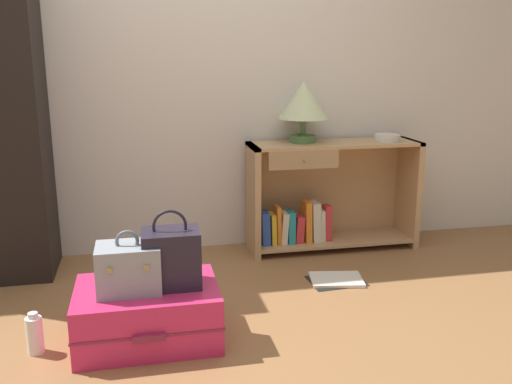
% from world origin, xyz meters
% --- Properties ---
extents(ground_plane, '(9.00, 9.00, 0.00)m').
position_xyz_m(ground_plane, '(0.00, 0.00, 0.00)').
color(ground_plane, olive).
extents(back_wall, '(6.40, 0.10, 2.60)m').
position_xyz_m(back_wall, '(0.00, 1.50, 1.30)').
color(back_wall, silver).
rests_on(back_wall, ground_plane).
extents(bookshelf, '(1.17, 0.35, 0.75)m').
position_xyz_m(bookshelf, '(0.88, 1.27, 0.36)').
color(bookshelf, tan).
rests_on(bookshelf, ground_plane).
extents(table_lamp, '(0.33, 0.33, 0.41)m').
position_xyz_m(table_lamp, '(0.72, 1.29, 1.02)').
color(table_lamp, '#4C7542').
rests_on(table_lamp, bookshelf).
extents(bowl, '(0.18, 0.18, 0.05)m').
position_xyz_m(bowl, '(1.31, 1.23, 0.77)').
color(bowl, silver).
rests_on(bowl, bookshelf).
extents(suitcase_large, '(0.67, 0.49, 0.27)m').
position_xyz_m(suitcase_large, '(-0.36, 0.17, 0.13)').
color(suitcase_large, '#DB2860').
rests_on(suitcase_large, ground_plane).
extents(train_case, '(0.29, 0.22, 0.29)m').
position_xyz_m(train_case, '(-0.44, 0.15, 0.38)').
color(train_case, '#8E99A3').
rests_on(train_case, suitcase_large).
extents(handbag, '(0.27, 0.20, 0.37)m').
position_xyz_m(handbag, '(-0.24, 0.17, 0.41)').
color(handbag, '#231E2D').
rests_on(handbag, suitcase_large).
extents(bottle, '(0.07, 0.07, 0.20)m').
position_xyz_m(bottle, '(-0.87, 0.16, 0.09)').
color(bottle, white).
rests_on(bottle, ground_plane).
extents(open_book_on_floor, '(0.34, 0.27, 0.02)m').
position_xyz_m(open_book_on_floor, '(0.76, 0.65, 0.01)').
color(open_book_on_floor, white).
rests_on(open_book_on_floor, ground_plane).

